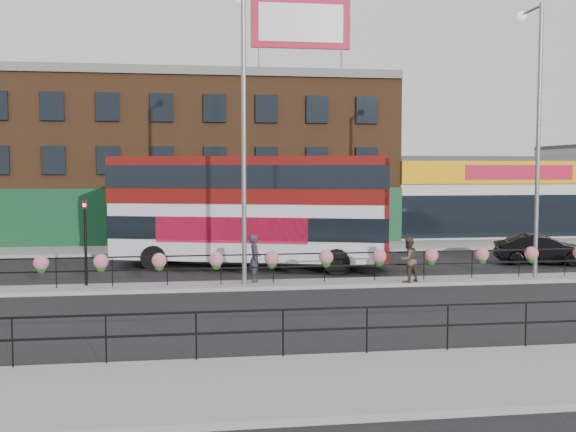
{
  "coord_description": "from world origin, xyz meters",
  "views": [
    {
      "loc": [
        -4.08,
        -25.34,
        4.5
      ],
      "look_at": [
        0.0,
        3.0,
        2.5
      ],
      "focal_mm": 42.0,
      "sensor_mm": 36.0,
      "label": 1
    }
  ],
  "objects": [
    {
      "name": "supermarket",
      "position": [
        16.0,
        19.9,
        2.65
      ],
      "size": [
        15.0,
        12.25,
        5.3
      ],
      "color": "silver",
      "rests_on": "ground"
    },
    {
      "name": "median_railing",
      "position": [
        0.0,
        0.0,
        1.05
      ],
      "size": [
        30.04,
        0.56,
        1.23
      ],
      "color": "black",
      "rests_on": "median"
    },
    {
      "name": "south_railing",
      "position": [
        -2.0,
        -10.1,
        0.96
      ],
      "size": [
        20.04,
        0.05,
        1.12
      ],
      "color": "black",
      "rests_on": "south_pavement"
    },
    {
      "name": "yellow_line_outer",
      "position": [
        0.0,
        -9.88,
        0.01
      ],
      "size": [
        60.0,
        0.1,
        0.01
      ],
      "primitive_type": "cube",
      "color": "gold",
      "rests_on": "ground"
    },
    {
      "name": "median",
      "position": [
        0.0,
        0.0,
        0.07
      ],
      "size": [
        60.0,
        1.6,
        0.15
      ],
      "primitive_type": "cube",
      "color": "gray",
      "rests_on": "ground"
    },
    {
      "name": "lamp_column_west",
      "position": [
        -2.11,
        0.22,
        6.83
      ],
      "size": [
        0.4,
        1.98,
        11.27
      ],
      "color": "slate",
      "rests_on": "median"
    },
    {
      "name": "lamp_column_east",
      "position": [
        9.64,
        0.19,
        6.62
      ],
      "size": [
        0.39,
        1.92,
        10.92
      ],
      "color": "slate",
      "rests_on": "median"
    },
    {
      "name": "north_pavement",
      "position": [
        0.0,
        12.0,
        0.07
      ],
      "size": [
        60.0,
        4.0,
        0.15
      ],
      "primitive_type": "cube",
      "color": "gray",
      "rests_on": "ground"
    },
    {
      "name": "brick_building",
      "position": [
        -4.0,
        19.96,
        5.13
      ],
      "size": [
        25.0,
        12.21,
        10.3
      ],
      "color": "brown",
      "rests_on": "ground"
    },
    {
      "name": "pedestrian_b",
      "position": [
        4.17,
        -0.55,
        1.02
      ],
      "size": [
        1.34,
        1.29,
        1.74
      ],
      "primitive_type": "imported",
      "rotation": [
        0.0,
        0.0,
        3.56
      ],
      "color": "#4B3C2E",
      "rests_on": "median"
    },
    {
      "name": "pedestrian_a",
      "position": [
        -1.68,
        0.29,
        1.07
      ],
      "size": [
        0.77,
        0.59,
        1.83
      ],
      "primitive_type": "imported",
      "rotation": [
        0.0,
        0.0,
        1.46
      ],
      "color": "#2B2D37",
      "rests_on": "median"
    },
    {
      "name": "double_decker_bus",
      "position": [
        -1.41,
        4.93,
        3.11
      ],
      "size": [
        12.8,
        6.39,
        5.06
      ],
      "color": "silver",
      "rests_on": "ground"
    },
    {
      "name": "traffic_light_median",
      "position": [
        -8.0,
        0.39,
        2.47
      ],
      "size": [
        0.15,
        0.28,
        3.65
      ],
      "color": "black",
      "rests_on": "median"
    },
    {
      "name": "south_pavement",
      "position": [
        0.0,
        -12.0,
        0.07
      ],
      "size": [
        60.0,
        4.0,
        0.15
      ],
      "primitive_type": "cube",
      "color": "gray",
      "rests_on": "ground"
    },
    {
      "name": "ground",
      "position": [
        0.0,
        0.0,
        0.0
      ],
      "size": [
        120.0,
        120.0,
        0.0
      ],
      "primitive_type": "plane",
      "color": "black",
      "rests_on": "ground"
    },
    {
      "name": "billboard",
      "position": [
        2.5,
        14.99,
        13.18
      ],
      "size": [
        6.0,
        0.29,
        4.4
      ],
      "color": "#B50E2E",
      "rests_on": "brick_building"
    },
    {
      "name": "yellow_line_inner",
      "position": [
        0.0,
        -9.7,
        0.01
      ],
      "size": [
        60.0,
        0.1,
        0.01
      ],
      "primitive_type": "cube",
      "color": "gold",
      "rests_on": "ground"
    },
    {
      "name": "car",
      "position": [
        12.35,
        4.29,
        0.7
      ],
      "size": [
        3.69,
        5.04,
        1.41
      ],
      "primitive_type": "imported",
      "rotation": [
        0.0,
        0.0,
        1.3
      ],
      "color": "black",
      "rests_on": "ground"
    }
  ]
}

